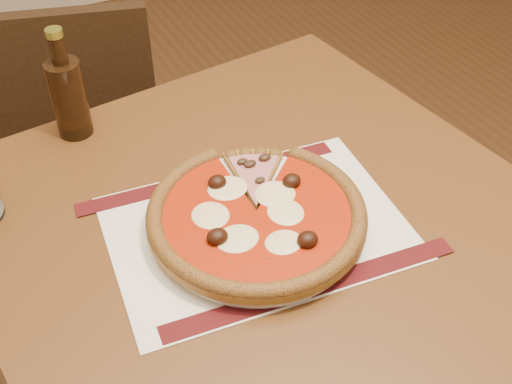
# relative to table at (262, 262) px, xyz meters

# --- Properties ---
(table) EXTENTS (0.89, 0.89, 0.75)m
(table) POSITION_rel_table_xyz_m (0.00, 0.00, 0.00)
(table) COLOR #5B3415
(table) RESTS_ON ground
(chair_far) EXTENTS (0.48, 0.48, 0.82)m
(chair_far) POSITION_rel_table_xyz_m (-0.12, 0.75, -0.18)
(chair_far) COLOR black
(chair_far) RESTS_ON ground
(placemat) EXTENTS (0.44, 0.33, 0.00)m
(placemat) POSITION_rel_table_xyz_m (-0.02, -0.02, 0.10)
(placemat) COLOR silver
(placemat) RESTS_ON table
(plate) EXTENTS (0.29, 0.29, 0.02)m
(plate) POSITION_rel_table_xyz_m (-0.02, -0.02, 0.11)
(plate) COLOR white
(plate) RESTS_ON placemat
(pizza) EXTENTS (0.31, 0.31, 0.04)m
(pizza) POSITION_rel_table_xyz_m (-0.02, -0.02, 0.13)
(pizza) COLOR olive
(pizza) RESTS_ON plate
(ham_slice) EXTENTS (0.10, 0.14, 0.02)m
(ham_slice) POSITION_rel_table_xyz_m (0.03, 0.06, 0.13)
(ham_slice) COLOR olive
(ham_slice) RESTS_ON plate
(bottle) EXTENTS (0.06, 0.06, 0.19)m
(bottle) POSITION_rel_table_xyz_m (-0.19, 0.33, 0.18)
(bottle) COLOR #351E0D
(bottle) RESTS_ON table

